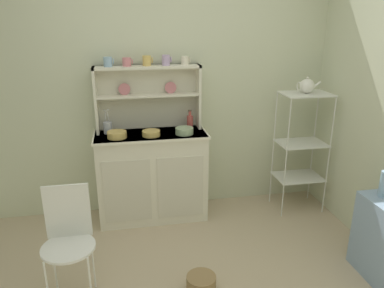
# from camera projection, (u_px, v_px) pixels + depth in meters

# --- Properties ---
(wall_back) EXTENTS (3.84, 0.05, 2.50)m
(wall_back) POSITION_uv_depth(u_px,v_px,m) (168.00, 88.00, 3.67)
(wall_back) COLOR beige
(wall_back) RESTS_ON ground
(hutch_cabinet) EXTENTS (1.06, 0.45, 0.87)m
(hutch_cabinet) POSITION_uv_depth(u_px,v_px,m) (152.00, 175.00, 3.65)
(hutch_cabinet) COLOR silver
(hutch_cabinet) RESTS_ON ground
(hutch_shelf_unit) EXTENTS (0.99, 0.18, 0.61)m
(hutch_shelf_unit) POSITION_uv_depth(u_px,v_px,m) (148.00, 92.00, 3.54)
(hutch_shelf_unit) COLOR silver
(hutch_shelf_unit) RESTS_ON hutch_cabinet
(bakers_rack) EXTENTS (0.47, 0.34, 1.22)m
(bakers_rack) POSITION_uv_depth(u_px,v_px,m) (302.00, 138.00, 3.72)
(bakers_rack) COLOR silver
(bakers_rack) RESTS_ON ground
(wire_chair) EXTENTS (0.36, 0.36, 0.85)m
(wire_chair) POSITION_uv_depth(u_px,v_px,m) (68.00, 234.00, 2.53)
(wire_chair) COLOR white
(wire_chair) RESTS_ON ground
(floor_basket) EXTENTS (0.22, 0.22, 0.12)m
(floor_basket) POSITION_uv_depth(u_px,v_px,m) (201.00, 283.00, 2.74)
(floor_basket) COLOR #93754C
(floor_basket) RESTS_ON ground
(cup_sky_0) EXTENTS (0.09, 0.08, 0.09)m
(cup_sky_0) POSITION_uv_depth(u_px,v_px,m) (108.00, 62.00, 3.35)
(cup_sky_0) COLOR #8EB2D1
(cup_sky_0) RESTS_ON hutch_shelf_unit
(cup_rose_1) EXTENTS (0.09, 0.08, 0.08)m
(cup_rose_1) POSITION_uv_depth(u_px,v_px,m) (127.00, 62.00, 3.38)
(cup_rose_1) COLOR #D17A84
(cup_rose_1) RESTS_ON hutch_shelf_unit
(cup_gold_2) EXTENTS (0.09, 0.08, 0.09)m
(cup_gold_2) POSITION_uv_depth(u_px,v_px,m) (147.00, 61.00, 3.41)
(cup_gold_2) COLOR #DBB760
(cup_gold_2) RESTS_ON hutch_shelf_unit
(cup_lilac_3) EXTENTS (0.09, 0.07, 0.09)m
(cup_lilac_3) POSITION_uv_depth(u_px,v_px,m) (166.00, 60.00, 3.44)
(cup_lilac_3) COLOR #B79ECC
(cup_lilac_3) RESTS_ON hutch_shelf_unit
(cup_cream_4) EXTENTS (0.08, 0.07, 0.08)m
(cup_cream_4) POSITION_uv_depth(u_px,v_px,m) (185.00, 60.00, 3.48)
(cup_cream_4) COLOR silver
(cup_cream_4) RESTS_ON hutch_shelf_unit
(bowl_mixing_large) EXTENTS (0.18, 0.18, 0.06)m
(bowl_mixing_large) POSITION_uv_depth(u_px,v_px,m) (117.00, 135.00, 3.38)
(bowl_mixing_large) COLOR #DBB760
(bowl_mixing_large) RESTS_ON hutch_cabinet
(bowl_floral_medium) EXTENTS (0.17, 0.17, 0.05)m
(bowl_floral_medium) POSITION_uv_depth(u_px,v_px,m) (151.00, 133.00, 3.44)
(bowl_floral_medium) COLOR #DBB760
(bowl_floral_medium) RESTS_ON hutch_cabinet
(bowl_cream_small) EXTENTS (0.17, 0.17, 0.06)m
(bowl_cream_small) POSITION_uv_depth(u_px,v_px,m) (184.00, 131.00, 3.49)
(bowl_cream_small) COLOR #9EB78E
(bowl_cream_small) RESTS_ON hutch_cabinet
(jam_bottle) EXTENTS (0.06, 0.06, 0.19)m
(jam_bottle) POSITION_uv_depth(u_px,v_px,m) (190.00, 121.00, 3.64)
(jam_bottle) COLOR #B74C47
(jam_bottle) RESTS_ON hutch_cabinet
(utensil_jar) EXTENTS (0.08, 0.08, 0.24)m
(utensil_jar) POSITION_uv_depth(u_px,v_px,m) (108.00, 127.00, 3.50)
(utensil_jar) COLOR #B2B7C6
(utensil_jar) RESTS_ON hutch_cabinet
(porcelain_teapot) EXTENTS (0.23, 0.14, 0.16)m
(porcelain_teapot) POSITION_uv_depth(u_px,v_px,m) (307.00, 86.00, 3.55)
(porcelain_teapot) COLOR white
(porcelain_teapot) RESTS_ON bakers_rack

